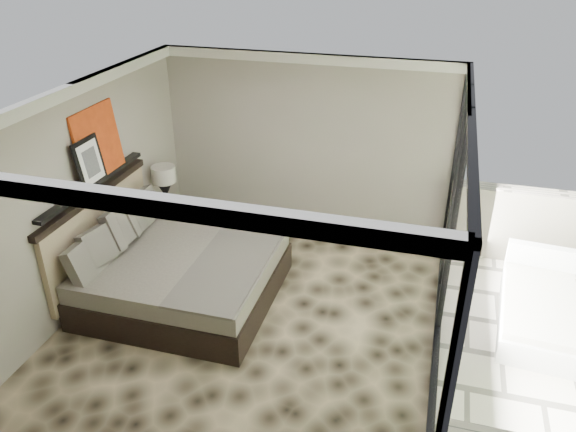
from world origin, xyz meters
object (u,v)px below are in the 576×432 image
(bed, at_px, (176,271))
(lounger, at_px, (538,309))
(nightstand, at_px, (168,223))
(table_lamp, at_px, (164,181))

(bed, xyz_separation_m, lounger, (4.55, 0.66, -0.17))
(bed, bearing_deg, lounger, 8.31)
(bed, distance_m, nightstand, 1.63)
(table_lamp, bearing_deg, lounger, -8.35)
(table_lamp, bearing_deg, bed, -59.69)
(bed, xyz_separation_m, table_lamp, (-0.85, 1.46, 0.56))
(bed, relative_size, lounger, 1.29)
(nightstand, distance_m, lounger, 5.43)
(bed, height_order, nightstand, bed)
(bed, height_order, lounger, bed)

